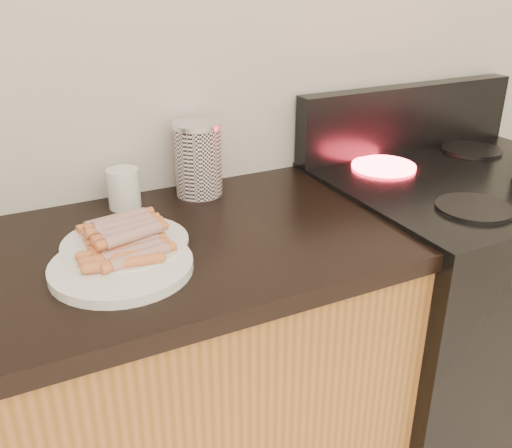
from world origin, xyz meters
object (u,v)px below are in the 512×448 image
main_plate (126,247)px  stove (449,317)px  side_plate (122,267)px  canister (198,159)px  mug (124,188)px

main_plate → stove: bearing=-0.9°
stove → side_plate: bearing=-176.1°
stove → canister: canister is taller
stove → canister: (-0.70, 0.24, 0.54)m
main_plate → mug: bearing=75.3°
canister → mug: (-0.19, 0.00, -0.05)m
stove → mug: size_ratio=9.44×
main_plate → canister: size_ratio=1.37×
stove → mug: (-0.90, 0.24, 0.49)m
side_plate → mug: bearing=73.9°
canister → side_plate: bearing=-132.3°
stove → main_plate: 1.06m
side_plate → mug: size_ratio=2.86×
main_plate → mug: mug is taller
main_plate → mug: 0.24m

